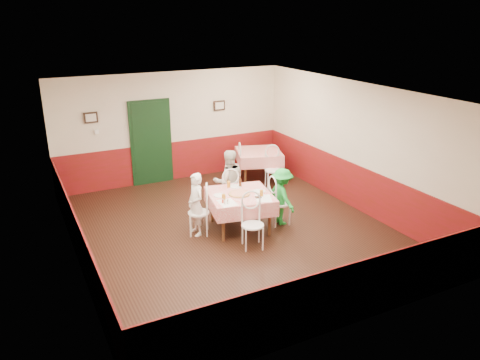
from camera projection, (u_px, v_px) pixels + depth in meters
name	position (u px, v px, depth m)	size (l,w,h in m)	color
floor	(232.00, 230.00, 9.50)	(7.00, 7.00, 0.00)	black
ceiling	(232.00, 92.00, 8.55)	(7.00, 7.00, 0.00)	white
back_wall	(173.00, 127.00, 11.97)	(6.00, 0.10, 2.80)	beige
front_wall	(349.00, 238.00, 6.09)	(6.00, 0.10, 2.80)	beige
left_wall	(70.00, 190.00, 7.76)	(0.10, 7.00, 2.80)	beige
right_wall	(354.00, 146.00, 10.30)	(0.10, 7.00, 2.80)	beige
wainscot_back	(174.00, 161.00, 12.26)	(6.00, 0.03, 1.00)	maroon
wainscot_front	(343.00, 297.00, 6.41)	(6.00, 0.03, 1.00)	maroon
wainscot_left	(77.00, 238.00, 8.07)	(0.03, 7.00, 1.00)	maroon
wainscot_right	(351.00, 184.00, 10.60)	(0.03, 7.00, 1.00)	maroon
door	(151.00, 143.00, 11.79)	(0.96, 0.06, 2.10)	black
picture_left	(91.00, 118.00, 10.93)	(0.32, 0.03, 0.26)	black
picture_right	(219.00, 106.00, 12.32)	(0.32, 0.03, 0.26)	black
thermostat	(97.00, 132.00, 11.09)	(0.10, 0.03, 0.10)	white
main_table	(240.00, 211.00, 9.46)	(1.22, 1.22, 0.77)	red
second_table	(259.00, 165.00, 12.32)	(1.12, 1.12, 0.77)	red
chair_left	(199.00, 213.00, 9.21)	(0.42, 0.42, 0.90)	white
chair_right	(279.00, 203.00, 9.66)	(0.42, 0.42, 0.90)	white
chair_far	(229.00, 193.00, 10.20)	(0.42, 0.42, 0.90)	white
chair_near	(253.00, 225.00, 8.67)	(0.42, 0.42, 0.90)	white
chair_second_a	(233.00, 166.00, 11.98)	(0.42, 0.42, 0.90)	white
chair_second_b	(273.00, 170.00, 11.67)	(0.42, 0.42, 0.90)	white
pizza	(239.00, 194.00, 9.29)	(0.41, 0.41, 0.03)	#B74723
plate_left	(220.00, 195.00, 9.22)	(0.25, 0.25, 0.01)	white
plate_right	(259.00, 191.00, 9.44)	(0.25, 0.25, 0.01)	white
plate_far	(235.00, 186.00, 9.69)	(0.25, 0.25, 0.01)	white
glass_a	(224.00, 197.00, 8.96)	(0.07, 0.07, 0.13)	#BF7219
glass_b	(261.00, 193.00, 9.18)	(0.07, 0.07, 0.13)	#BF7219
glass_c	(229.00, 184.00, 9.65)	(0.07, 0.07, 0.13)	#BF7219
beer_bottle	(240.00, 182.00, 9.67)	(0.06, 0.06, 0.21)	#381C0A
shaker_a	(225.00, 202.00, 8.81)	(0.04, 0.04, 0.09)	silver
shaker_b	(228.00, 202.00, 8.81)	(0.04, 0.04, 0.09)	silver
shaker_c	(223.00, 201.00, 8.86)	(0.04, 0.04, 0.09)	#B23319
menu_left	(227.00, 203.00, 8.88)	(0.30, 0.40, 0.00)	white
menu_right	(263.00, 198.00, 9.09)	(0.30, 0.40, 0.00)	white
wallet	(258.00, 197.00, 9.13)	(0.11, 0.09, 0.02)	black
diner_left	(196.00, 204.00, 9.14)	(0.46, 0.30, 1.27)	gray
diner_far	(229.00, 181.00, 10.16)	(0.69, 0.53, 1.41)	gray
diner_right	(282.00, 196.00, 9.62)	(0.77, 0.45, 1.20)	gray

